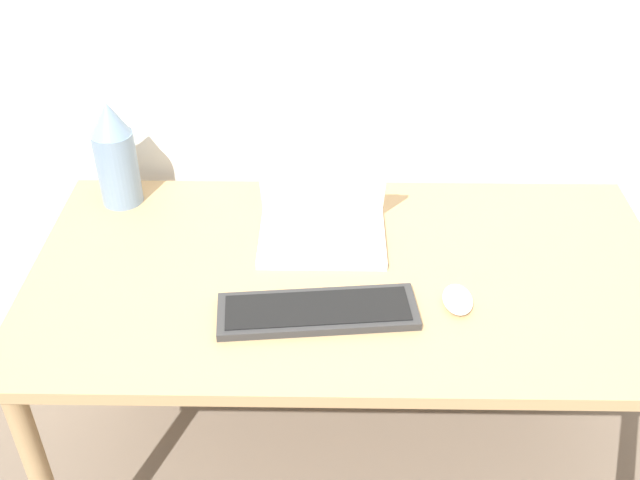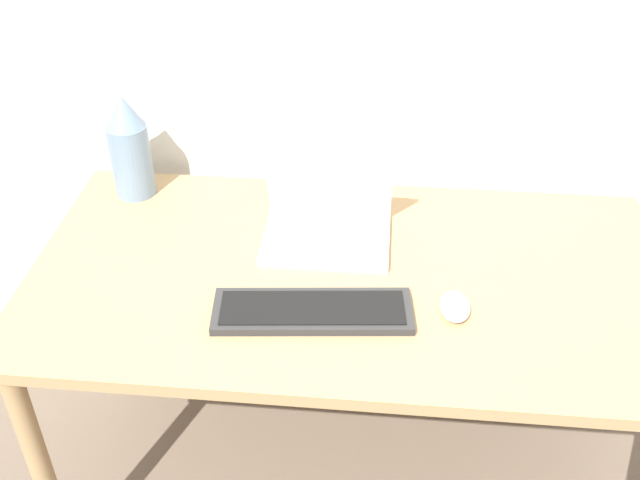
{
  "view_description": "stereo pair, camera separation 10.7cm",
  "coord_description": "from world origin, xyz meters",
  "px_view_note": "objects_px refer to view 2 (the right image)",
  "views": [
    {
      "loc": [
        -0.05,
        -0.97,
        1.79
      ],
      "look_at": [
        -0.07,
        0.37,
        0.82
      ],
      "focal_mm": 42.0,
      "sensor_mm": 36.0,
      "label": 1
    },
    {
      "loc": [
        0.06,
        -0.96,
        1.79
      ],
      "look_at": [
        -0.07,
        0.37,
        0.82
      ],
      "focal_mm": 42.0,
      "sensor_mm": 36.0,
      "label": 2
    }
  ],
  "objects_px": {
    "mouse": "(455,307)",
    "keyboard": "(313,311)",
    "laptop": "(327,219)",
    "vase": "(129,147)"
  },
  "relations": [
    {
      "from": "laptop",
      "to": "mouse",
      "type": "xyz_separation_m",
      "value": [
        0.3,
        -0.25,
        -0.04
      ]
    },
    {
      "from": "mouse",
      "to": "vase",
      "type": "distance_m",
      "value": 0.92
    },
    {
      "from": "mouse",
      "to": "keyboard",
      "type": "bearing_deg",
      "value": -172.94
    },
    {
      "from": "keyboard",
      "to": "vase",
      "type": "height_order",
      "value": "vase"
    },
    {
      "from": "laptop",
      "to": "keyboard",
      "type": "bearing_deg",
      "value": -91.26
    },
    {
      "from": "keyboard",
      "to": "vase",
      "type": "xyz_separation_m",
      "value": [
        -0.52,
        0.44,
        0.13
      ]
    },
    {
      "from": "laptop",
      "to": "vase",
      "type": "distance_m",
      "value": 0.55
    },
    {
      "from": "keyboard",
      "to": "mouse",
      "type": "distance_m",
      "value": 0.31
    },
    {
      "from": "laptop",
      "to": "vase",
      "type": "bearing_deg",
      "value": 163.78
    },
    {
      "from": "keyboard",
      "to": "mouse",
      "type": "xyz_separation_m",
      "value": [
        0.3,
        0.04,
        0.0
      ]
    }
  ]
}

